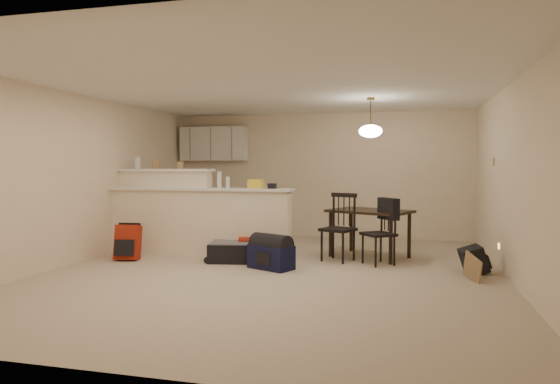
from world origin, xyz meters
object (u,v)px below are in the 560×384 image
(dining_table, at_px, (370,216))
(dining_chair_near, at_px, (338,227))
(pendant_lamp, at_px, (370,131))
(red_backpack, at_px, (128,243))
(black_daypack, at_px, (473,260))
(navy_duffel, at_px, (271,257))
(suitcase, at_px, (238,252))
(dining_chair_far, at_px, (378,232))

(dining_table, bearing_deg, dining_chair_near, -111.18)
(dining_table, bearing_deg, pendant_lamp, -99.48)
(red_backpack, distance_m, black_daypack, 5.03)
(dining_table, bearing_deg, black_daypack, -4.75)
(navy_duffel, xyz_separation_m, black_daypack, (2.71, 0.44, 0.00))
(suitcase, bearing_deg, dining_chair_near, 4.66)
(black_daypack, bearing_deg, pendant_lamp, 54.19)
(pendant_lamp, distance_m, suitcase, 2.78)
(dining_chair_near, xyz_separation_m, suitcase, (-1.46, -0.40, -0.37))
(dining_chair_near, relative_size, suitcase, 1.24)
(red_backpack, relative_size, black_daypack, 1.38)
(red_backpack, xyz_separation_m, navy_duffel, (2.31, -0.10, -0.10))
(dining_table, bearing_deg, navy_duffel, -111.57)
(dining_chair_near, height_order, suitcase, dining_chair_near)
(suitcase, distance_m, navy_duffel, 0.75)
(dining_chair_far, xyz_separation_m, navy_duffel, (-1.44, -0.67, -0.31))
(dining_chair_far, relative_size, suitcase, 1.15)
(red_backpack, bearing_deg, navy_duffel, -12.29)
(dining_table, xyz_separation_m, black_daypack, (1.44, -0.80, -0.49))
(dining_chair_near, distance_m, red_backpack, 3.22)
(dining_table, relative_size, dining_chair_far, 1.50)
(dining_table, bearing_deg, red_backpack, -138.24)
(pendant_lamp, xyz_separation_m, dining_chair_far, (0.17, -0.56, -1.51))
(pendant_lamp, height_order, navy_duffel, pendant_lamp)
(red_backpack, bearing_deg, suitcase, 0.37)
(dining_table, relative_size, black_daypack, 3.70)
(suitcase, relative_size, red_backpack, 1.56)
(dining_chair_far, distance_m, suitcase, 2.12)
(red_backpack, height_order, black_daypack, red_backpack)
(pendant_lamp, distance_m, dining_chair_near, 1.60)
(pendant_lamp, relative_size, suitcase, 0.75)
(pendant_lamp, height_order, red_backpack, pendant_lamp)
(red_backpack, bearing_deg, dining_chair_far, -1.08)
(dining_chair_far, height_order, navy_duffel, dining_chair_far)
(dining_chair_far, bearing_deg, suitcase, -120.00)
(dining_table, xyz_separation_m, red_backpack, (-3.58, -1.13, -0.39))
(dining_chair_near, bearing_deg, dining_chair_far, 10.06)
(black_daypack, bearing_deg, suitcase, 83.75)
(pendant_lamp, xyz_separation_m, dining_chair_near, (-0.44, -0.43, -1.48))
(red_backpack, distance_m, navy_duffel, 2.31)
(dining_table, height_order, dining_chair_near, dining_chair_near)
(dining_table, xyz_separation_m, suitcase, (-1.90, -0.83, -0.52))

